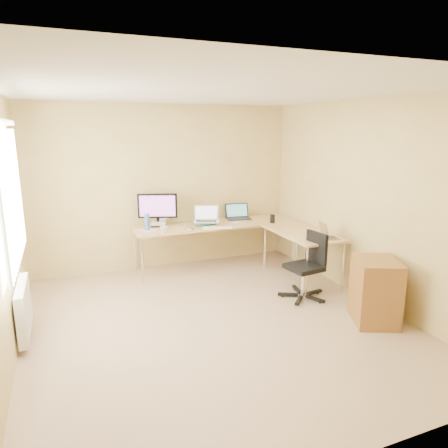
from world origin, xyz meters
name	(u,v)px	position (x,y,z in m)	size (l,w,h in m)	color
floor	(216,322)	(0.00, 0.00, 0.00)	(4.50, 4.50, 0.00)	tan
ceiling	(215,91)	(0.00, 0.00, 2.60)	(4.50, 4.50, 0.00)	white
wall_back	(165,187)	(0.00, 2.25, 1.30)	(4.50, 4.50, 0.00)	#D0BC71
wall_front	(348,285)	(0.00, -2.25, 1.30)	(4.50, 4.50, 0.00)	#D0BC71
wall_left	(1,232)	(-2.10, 0.00, 1.30)	(4.50, 4.50, 0.00)	#D0BC71
wall_right	(367,202)	(2.10, 0.00, 1.30)	(4.50, 4.50, 0.00)	#D0BC71
desk_main	(217,245)	(0.72, 1.85, 0.36)	(2.65, 0.70, 0.73)	tan
desk_return	(301,256)	(1.70, 0.85, 0.36)	(0.70, 1.30, 0.73)	tan
monitor	(158,210)	(-0.19, 2.01, 0.99)	(0.61, 0.20, 0.52)	black
book_stack	(205,222)	(0.55, 1.93, 0.76)	(0.24, 0.33, 0.06)	#158175
laptop_center	(206,214)	(0.53, 1.79, 0.91)	(0.39, 0.29, 0.25)	silver
laptop_black	(238,212)	(1.19, 2.03, 0.86)	(0.40, 0.30, 0.25)	#272727
keyboard	(217,228)	(0.62, 1.55, 0.74)	(0.44, 0.12, 0.02)	white
mouse	(235,223)	(0.99, 1.72, 0.75)	(0.10, 0.06, 0.03)	silver
mug	(164,230)	(-0.22, 1.55, 0.78)	(0.11, 0.11, 0.10)	silver
cd_stack	(191,229)	(0.21, 1.62, 0.75)	(0.13, 0.13, 0.03)	silver
water_bottle	(147,222)	(-0.40, 1.83, 0.86)	(0.07, 0.07, 0.25)	#355CA1
papers	(148,230)	(-0.40, 1.81, 0.73)	(0.19, 0.27, 0.01)	beige
white_box	(158,223)	(-0.18, 2.05, 0.77)	(0.21, 0.15, 0.08)	white
desk_fan	(162,217)	(-0.12, 2.05, 0.86)	(0.21, 0.21, 0.27)	silver
black_cup	(272,219)	(1.58, 1.55, 0.80)	(0.08, 0.08, 0.14)	black
laptop_return	(330,232)	(1.85, 0.40, 0.83)	(0.23, 0.29, 0.19)	#ACACAF
office_chair	(304,262)	(1.34, 0.24, 0.50)	(0.53, 0.53, 0.89)	black
cabinet	(375,293)	(1.73, -0.67, 0.36)	(0.46, 0.57, 0.79)	#A86725
radiator	(24,309)	(-2.03, 0.40, 0.35)	(0.09, 0.80, 0.55)	white
window	(8,198)	(-2.05, 0.40, 1.55)	(0.10, 1.80, 1.40)	white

